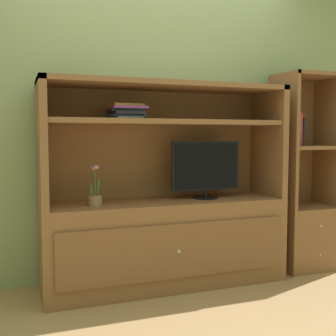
{
  "coord_description": "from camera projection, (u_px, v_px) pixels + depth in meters",
  "views": [
    {
      "loc": [
        -1.07,
        -2.57,
        1.13
      ],
      "look_at": [
        0.0,
        0.35,
        0.89
      ],
      "focal_mm": 45.16,
      "sensor_mm": 36.0,
      "label": 1
    }
  ],
  "objects": [
    {
      "name": "ground_plane",
      "position": [
        186.0,
        303.0,
        2.86
      ],
      "size": [
        8.0,
        8.0,
        0.0
      ],
      "primitive_type": "plane",
      "color": "tan"
    },
    {
      "name": "painted_rear_wall",
      "position": [
        151.0,
        103.0,
        3.46
      ],
      "size": [
        6.0,
        0.1,
        2.8
      ],
      "primitive_type": "cube",
      "color": "#8C9E6B",
      "rests_on": "ground_plane"
    },
    {
      "name": "media_console",
      "position": [
        165.0,
        221.0,
        3.21
      ],
      "size": [
        1.83,
        0.53,
        1.52
      ],
      "color": "brown",
      "rests_on": "ground_plane"
    },
    {
      "name": "tv_monitor",
      "position": [
        206.0,
        168.0,
        3.28
      ],
      "size": [
        0.57,
        0.19,
        0.45
      ],
      "color": "black",
      "rests_on": "media_console"
    },
    {
      "name": "potted_plant",
      "position": [
        95.0,
        198.0,
        2.94
      ],
      "size": [
        0.1,
        0.1,
        0.29
      ],
      "color": "#8C7251",
      "rests_on": "media_console"
    },
    {
      "name": "magazine_stack",
      "position": [
        126.0,
        112.0,
        3.04
      ],
      "size": [
        0.26,
        0.34,
        0.11
      ],
      "color": "silver",
      "rests_on": "media_console"
    },
    {
      "name": "bookshelf_tall",
      "position": [
        304.0,
        205.0,
        3.64
      ],
      "size": [
        0.51,
        0.43,
        1.65
      ],
      "color": "brown",
      "rests_on": "ground_plane"
    },
    {
      "name": "upright_book_row",
      "position": [
        294.0,
        131.0,
        3.54
      ],
      "size": [
        0.14,
        0.17,
        0.27
      ],
      "color": "gold",
      "rests_on": "bookshelf_tall"
    }
  ]
}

